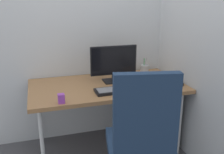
# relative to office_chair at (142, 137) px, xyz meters

# --- Properties ---
(ground_plane) EXTENTS (8.00, 8.00, 0.00)m
(ground_plane) POSITION_rel_office_chair_xyz_m (-0.03, 0.83, -0.61)
(ground_plane) COLOR #4C4C51
(wall_back) EXTENTS (2.50, 0.04, 2.80)m
(wall_back) POSITION_rel_office_chair_xyz_m (-0.03, 1.27, 0.79)
(wall_back) COLOR silver
(wall_back) RESTS_ON ground_plane
(wall_side_right) EXTENTS (0.04, 1.79, 2.80)m
(wall_side_right) POSITION_rel_office_chair_xyz_m (0.76, 0.69, 0.79)
(wall_side_right) COLOR silver
(wall_side_right) RESTS_ON ground_plane
(desk) EXTENTS (1.52, 0.81, 0.74)m
(desk) POSITION_rel_office_chair_xyz_m (-0.03, 0.83, 0.09)
(desk) COLOR #996B42
(desk) RESTS_ON ground_plane
(office_chair) EXTENTS (0.65, 0.65, 1.13)m
(office_chair) POSITION_rel_office_chair_xyz_m (0.00, 0.00, 0.00)
(office_chair) COLOR black
(office_chair) RESTS_ON ground_plane
(filing_cabinet) EXTENTS (0.40, 0.52, 0.65)m
(filing_cabinet) POSITION_rel_office_chair_xyz_m (0.49, 0.82, -0.28)
(filing_cabinet) COLOR slate
(filing_cabinet) RESTS_ON ground_plane
(monitor) EXTENTS (0.49, 0.17, 0.37)m
(monitor) POSITION_rel_office_chair_xyz_m (0.07, 0.92, 0.33)
(monitor) COLOR black
(monitor) RESTS_ON desk
(keyboard) EXTENTS (0.47, 0.17, 0.03)m
(keyboard) POSITION_rel_office_chair_xyz_m (0.04, 0.61, 0.15)
(keyboard) COLOR black
(keyboard) RESTS_ON desk
(mouse) EXTENTS (0.08, 0.12, 0.03)m
(mouse) POSITION_rel_office_chair_xyz_m (0.41, 0.61, 0.15)
(mouse) COLOR slate
(mouse) RESTS_ON desk
(pen_holder) EXTENTS (0.10, 0.10, 0.18)m
(pen_holder) POSITION_rel_office_chair_xyz_m (0.50, 1.11, 0.18)
(pen_holder) COLOR #B2B5BA
(pen_holder) RESTS_ON desk
(notebook) EXTENTS (0.17, 0.19, 0.03)m
(notebook) POSITION_rel_office_chair_xyz_m (0.60, 0.64, 0.14)
(notebook) COLOR black
(notebook) RESTS_ON desk
(desk_clamp_accessory) EXTENTS (0.05, 0.05, 0.08)m
(desk_clamp_accessory) POSITION_rel_office_chair_xyz_m (-0.52, 0.49, 0.17)
(desk_clamp_accessory) COLOR purple
(desk_clamp_accessory) RESTS_ON desk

